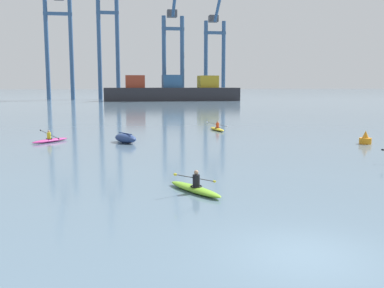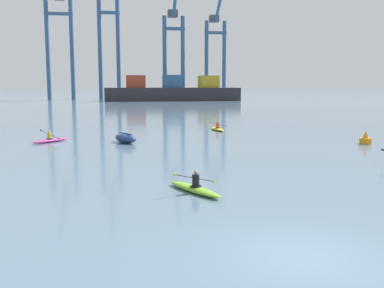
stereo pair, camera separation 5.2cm
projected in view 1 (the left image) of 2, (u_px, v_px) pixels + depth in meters
ground_plane at (305, 255)px, 11.54m from camera, size 800.00×800.00×0.00m
container_barge at (172, 91)px, 119.90m from camera, size 36.43×8.37×6.99m
gantry_crane_west at (58, 32)px, 126.62m from camera, size 8.11×19.82×38.10m
gantry_crane_west_mid at (108, 32)px, 127.52m from camera, size 6.51×20.17×37.63m
gantry_crane_east_mid at (173, 42)px, 126.37m from camera, size 6.52×16.22×34.24m
gantry_crane_east at (215, 46)px, 135.12m from camera, size 6.81×16.19×33.44m
capsized_dinghy at (126, 138)px, 33.68m from camera, size 2.24×2.80×0.76m
channel_buoy at (365, 139)px, 33.06m from camera, size 0.90×0.90×1.00m
kayak_yellow at (217, 129)px, 42.65m from camera, size 2.22×3.45×0.95m
kayak_magenta at (50, 140)px, 34.08m from camera, size 2.65×2.98×0.96m
kayak_lime at (195, 188)px, 18.26m from camera, size 2.09×3.30×0.97m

